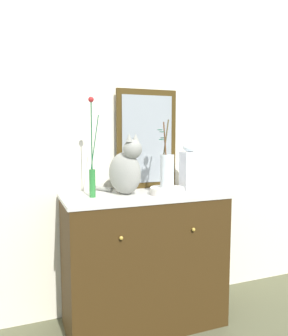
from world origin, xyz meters
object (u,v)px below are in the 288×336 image
object	(u,v)px
vase_glass_clear	(167,169)
jar_lidded_porcelain	(190,167)
cat_sitting	(126,169)
vase_slim_green	(92,169)
mirror_leaning	(147,139)
bowl_porcelain	(167,191)
sideboard	(144,260)

from	to	relation	value
vase_glass_clear	jar_lidded_porcelain	xyz separation A→B (m)	(0.24, 0.13, -0.01)
cat_sitting	vase_slim_green	distance (m)	0.24
mirror_leaning	bowl_porcelain	world-z (taller)	mirror_leaning
sideboard	vase_glass_clear	size ratio (longest dim) A/B	2.43
cat_sitting	mirror_leaning	bearing A→B (deg)	40.72
mirror_leaning	cat_sitting	size ratio (longest dim) A/B	1.78
sideboard	vase_slim_green	size ratio (longest dim) A/B	1.72
vase_slim_green	jar_lidded_porcelain	size ratio (longest dim) A/B	1.77
bowl_porcelain	jar_lidded_porcelain	xyz separation A→B (m)	(0.24, 0.13, 0.14)
sideboard	bowl_porcelain	size ratio (longest dim) A/B	4.75
sideboard	mirror_leaning	xyz separation A→B (m)	(0.11, 0.23, 0.84)
mirror_leaning	vase_glass_clear	xyz separation A→B (m)	(0.03, -0.31, -0.20)
sideboard	mirror_leaning	size ratio (longest dim) A/B	1.50
jar_lidded_porcelain	cat_sitting	bearing A→B (deg)	-177.84
sideboard	cat_sitting	world-z (taller)	cat_sitting
mirror_leaning	vase_slim_green	bearing A→B (deg)	-154.69
vase_slim_green	bowl_porcelain	distance (m)	0.53
sideboard	vase_slim_green	bearing A→B (deg)	178.59
sideboard	vase_slim_green	distance (m)	0.75
sideboard	cat_sitting	size ratio (longest dim) A/B	2.68
sideboard	cat_sitting	distance (m)	0.66
sideboard	vase_slim_green	xyz separation A→B (m)	(-0.36, 0.01, 0.66)
sideboard	vase_glass_clear	world-z (taller)	vase_glass_clear
bowl_porcelain	vase_glass_clear	xyz separation A→B (m)	(-0.00, 0.00, 0.15)
sideboard	jar_lidded_porcelain	size ratio (longest dim) A/B	3.04
vase_glass_clear	vase_slim_green	bearing A→B (deg)	170.25
vase_slim_green	bowl_porcelain	bearing A→B (deg)	-9.81
mirror_leaning	vase_glass_clear	bearing A→B (deg)	-84.93
mirror_leaning	jar_lidded_porcelain	distance (m)	0.39
cat_sitting	vase_glass_clear	size ratio (longest dim) A/B	0.91
mirror_leaning	vase_slim_green	world-z (taller)	mirror_leaning
vase_slim_green	cat_sitting	bearing A→B (deg)	5.13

